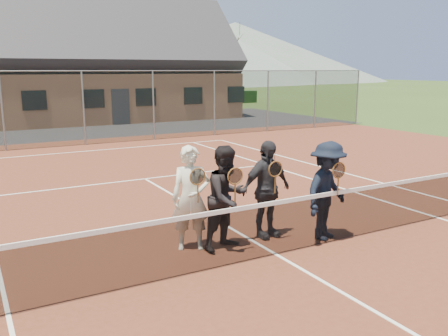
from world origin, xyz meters
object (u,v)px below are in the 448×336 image
at_px(player_a, 191,198).
at_px(player_c, 266,189).
at_px(tennis_net, 277,225).
at_px(player_d, 327,191).
at_px(clubhouse, 107,54).
at_px(player_b, 227,198).

bearing_deg(player_a, player_c, -4.82).
distance_m(tennis_net, player_d, 1.32).
bearing_deg(player_a, clubhouse, 77.50).
xyz_separation_m(tennis_net, player_c, (0.35, 0.84, 0.38)).
bearing_deg(player_c, player_b, -170.87).
bearing_deg(clubhouse, player_b, -101.06).
bearing_deg(tennis_net, player_a, 139.04).
bearing_deg(player_b, clubhouse, 78.94).
distance_m(player_b, player_d, 1.86).
bearing_deg(tennis_net, player_b, 128.66).
xyz_separation_m(player_a, player_c, (1.46, -0.12, -0.00)).
distance_m(clubhouse, player_c, 23.64).
bearing_deg(tennis_net, player_d, 9.65).
distance_m(player_a, player_c, 1.46).
height_order(player_c, player_d, same).
distance_m(player_b, player_c, 0.92).
bearing_deg(player_b, player_d, -15.03).
bearing_deg(clubhouse, player_c, -98.96).
relative_size(player_a, player_c, 1.00).
bearing_deg(clubhouse, tennis_net, -99.46).
bearing_deg(clubhouse, player_d, -96.61).
relative_size(player_a, player_d, 1.00).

